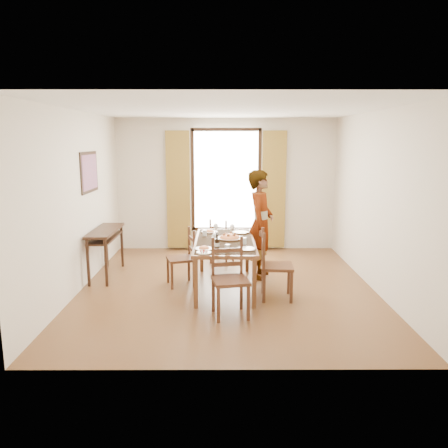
{
  "coord_description": "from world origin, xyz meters",
  "views": [
    {
      "loc": [
        -0.07,
        -6.51,
        2.26
      ],
      "look_at": [
        -0.05,
        0.03,
        1.0
      ],
      "focal_mm": 35.0,
      "sensor_mm": 36.0,
      "label": 1
    }
  ],
  "objects_px": {
    "console_table": "(105,236)",
    "man": "(260,224)",
    "pasta_platter": "(230,236)",
    "dining_table": "(225,244)"
  },
  "relations": [
    {
      "from": "console_table",
      "to": "man",
      "type": "height_order",
      "value": "man"
    },
    {
      "from": "dining_table",
      "to": "man",
      "type": "bearing_deg",
      "value": 42.89
    },
    {
      "from": "console_table",
      "to": "pasta_platter",
      "type": "height_order",
      "value": "pasta_platter"
    },
    {
      "from": "console_table",
      "to": "pasta_platter",
      "type": "xyz_separation_m",
      "value": [
        2.07,
        -0.54,
        0.12
      ]
    },
    {
      "from": "console_table",
      "to": "dining_table",
      "type": "height_order",
      "value": "console_table"
    },
    {
      "from": "console_table",
      "to": "pasta_platter",
      "type": "relative_size",
      "value": 3.0
    },
    {
      "from": "console_table",
      "to": "pasta_platter",
      "type": "distance_m",
      "value": 2.14
    },
    {
      "from": "man",
      "to": "pasta_platter",
      "type": "relative_size",
      "value": 4.47
    },
    {
      "from": "man",
      "to": "pasta_platter",
      "type": "bearing_deg",
      "value": 147.91
    },
    {
      "from": "dining_table",
      "to": "man",
      "type": "height_order",
      "value": "man"
    }
  ]
}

